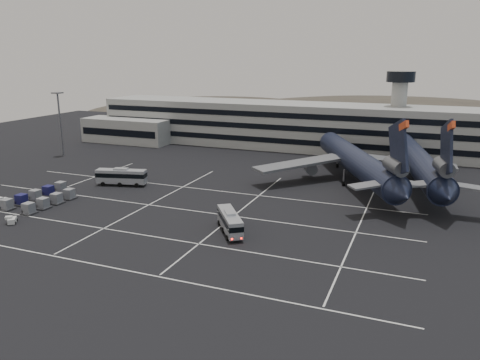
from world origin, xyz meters
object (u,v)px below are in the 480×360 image
bus_near (230,221)px  bus_far (121,176)px  trijet_main (357,161)px  tug_a (2,200)px  uld_cluster (42,198)px

bus_near → bus_far: bearing=117.8°
trijet_main → bus_near: bearing=-136.4°
tug_a → uld_cluster: uld_cluster is taller
bus_near → uld_cluster: size_ratio=0.59×
tug_a → uld_cluster: 7.89m
bus_far → tug_a: 24.52m
bus_far → uld_cluster: (-7.03, -16.70, -1.14)m
trijet_main → uld_cluster: bearing=-171.4°
bus_near → bus_far: 38.27m
bus_near → tug_a: bearing=147.9°
uld_cluster → bus_far: bearing=67.2°
bus_far → tug_a: size_ratio=5.26×
trijet_main → bus_far: 53.17m
trijet_main → bus_near: size_ratio=5.55×
tug_a → bus_far: bearing=65.6°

